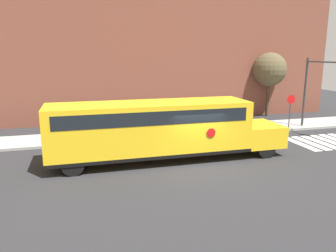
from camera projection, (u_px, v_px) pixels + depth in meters
ground_plane at (199, 165)px, 15.85m from camera, size 60.00×60.00×0.00m
sidewalk_strip at (165, 133)px, 21.95m from camera, size 44.00×3.00×0.15m
building_backdrop at (144, 42)px, 26.73m from camera, size 32.00×4.00×12.42m
crosswalk_stripes at (330, 141)px, 20.14m from camera, size 4.70×3.20×0.01m
school_bus at (158, 127)px, 16.25m from camera, size 11.98×2.57×2.96m
stop_sign at (290, 107)px, 22.85m from camera, size 0.62×0.10×2.49m
traffic_light at (320, 83)px, 21.84m from camera, size 0.28×4.05×5.00m
tree_near_sidewalk at (269, 70)px, 27.40m from camera, size 2.82×2.82×5.38m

